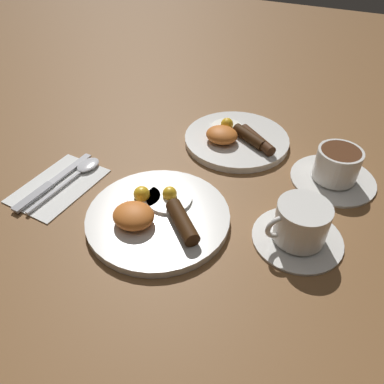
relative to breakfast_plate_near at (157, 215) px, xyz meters
name	(u,v)px	position (x,y,z in m)	size (l,w,h in m)	color
ground_plane	(158,220)	(0.00, 0.00, -0.01)	(3.00, 3.00, 0.00)	brown
breakfast_plate_near	(157,215)	(0.00, 0.00, 0.00)	(0.25, 0.25, 0.05)	silver
breakfast_plate_far	(236,138)	(0.04, 0.29, 0.00)	(0.23, 0.23, 0.05)	silver
teacup_near	(300,226)	(0.23, 0.06, 0.02)	(0.15, 0.15, 0.07)	silver
teacup_far	(336,168)	(0.26, 0.25, 0.02)	(0.17, 0.17, 0.07)	silver
napkin	(60,184)	(-0.22, 0.01, -0.01)	(0.12, 0.18, 0.01)	white
knife	(50,184)	(-0.23, -0.01, -0.01)	(0.03, 0.20, 0.01)	silver
spoon	(82,170)	(-0.20, 0.06, 0.00)	(0.04, 0.19, 0.01)	silver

